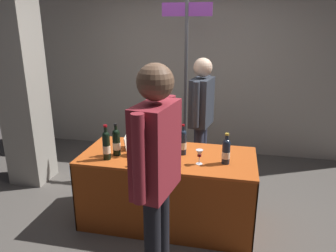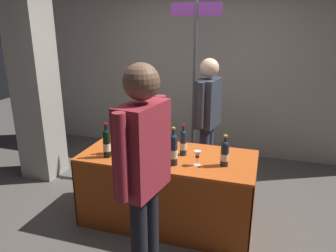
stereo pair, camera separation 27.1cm
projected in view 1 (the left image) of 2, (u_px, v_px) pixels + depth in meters
The scene contains 18 objects.
ground_plane at pixel (168, 219), 3.39m from camera, with size 12.00×12.00×0.00m, color #514C47.
back_partition at pixel (196, 65), 4.92m from camera, with size 5.36×0.12×2.74m, color #9E998E.
concrete_pillar at pixel (17, 47), 3.77m from camera, with size 0.44×0.44×3.43m, color gray.
tasting_table at pixel (168, 175), 3.23m from camera, with size 1.71×0.78×0.74m.
featured_wine_bottle at pixel (183, 142), 3.14m from camera, with size 0.07×0.07×0.31m.
display_bottle_0 at pixel (106, 145), 3.02m from camera, with size 0.07×0.07×0.34m.
display_bottle_1 at pixel (116, 142), 3.12m from camera, with size 0.08×0.08×0.32m.
display_bottle_2 at pixel (151, 152), 2.91m from camera, with size 0.07×0.07×0.29m.
display_bottle_3 at pixel (226, 151), 2.93m from camera, with size 0.08×0.08×0.30m.
display_bottle_4 at pixel (176, 149), 2.91m from camera, with size 0.08×0.08×0.36m.
wine_glass_near_vendor at pixel (199, 154), 2.93m from camera, with size 0.07×0.07×0.14m.
wine_glass_mid at pixel (165, 136), 3.38m from camera, with size 0.08×0.08×0.14m.
wine_glass_near_taster at pixel (173, 143), 3.22m from camera, with size 0.08×0.08×0.13m.
flower_vase at pixel (137, 145), 3.14m from camera, with size 0.11×0.11×0.38m.
brochure_stand at pixel (126, 143), 3.30m from camera, with size 0.17×0.01×0.14m, color silver.
vendor_presenter at pixel (201, 113), 3.84m from camera, with size 0.27×0.56×1.61m.
taster_foreground_right at pixel (156, 166), 2.16m from camera, with size 0.28×0.58×1.75m.
booth_signpost at pixel (186, 71), 4.11m from camera, with size 0.62×0.04×2.25m.
Camera 1 is at (0.62, -2.86, 1.98)m, focal length 34.22 mm.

